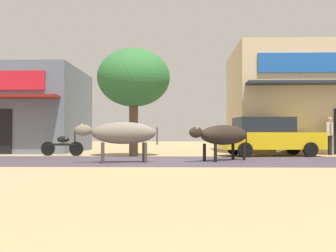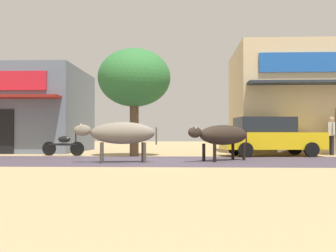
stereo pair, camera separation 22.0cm
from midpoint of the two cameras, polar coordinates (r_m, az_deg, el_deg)
ground at (r=13.64m, az=-2.00°, el=-5.08°), size 80.00×80.00×0.00m
asphalt_road at (r=13.64m, az=-2.00°, el=-5.07°), size 72.00×5.45×0.00m
storefront_right_club at (r=22.08m, az=18.37°, el=3.46°), size 7.11×6.87×5.40m
roadside_tree at (r=16.78m, az=-5.39°, el=6.91°), size 3.07×3.07×4.55m
parked_hatchback_car at (r=17.19m, az=14.02°, el=-1.45°), size 4.36×2.27×1.64m
parked_motorcycle at (r=17.41m, az=-15.42°, el=-2.67°), size 1.89×0.35×1.05m
cow_near_brown at (r=12.84m, az=-7.18°, el=-1.08°), size 2.67×1.13×1.32m
cow_far_dark at (r=13.72m, az=7.60°, el=-1.34°), size 2.43×2.25×1.24m
pedestrian_by_shop at (r=18.91m, az=22.15°, el=-0.88°), size 0.39×0.61×1.71m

